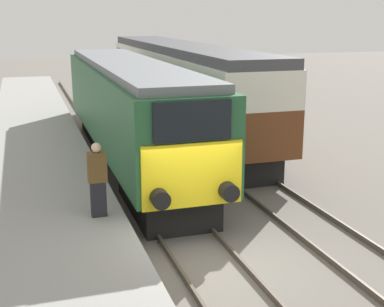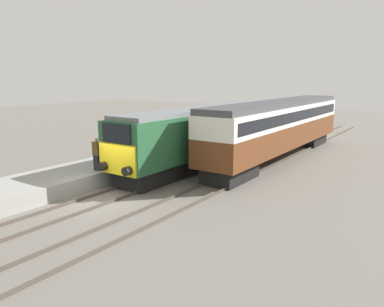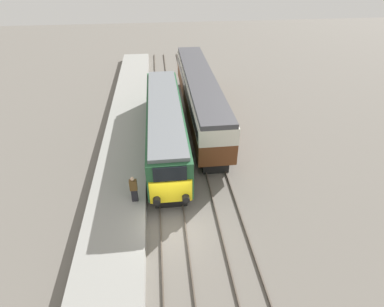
{
  "view_description": "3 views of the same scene",
  "coord_description": "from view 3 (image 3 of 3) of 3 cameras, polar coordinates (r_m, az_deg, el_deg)",
  "views": [
    {
      "loc": [
        -3.68,
        -10.33,
        5.47
      ],
      "look_at": [
        0.0,
        1.23,
        2.3
      ],
      "focal_mm": 50.0,
      "sensor_mm": 36.0,
      "label": 1
    },
    {
      "loc": [
        13.33,
        -11.56,
        5.76
      ],
      "look_at": [
        1.7,
        5.23,
        1.6
      ],
      "focal_mm": 35.0,
      "sensor_mm": 36.0,
      "label": 2
    },
    {
      "loc": [
        -0.28,
        -11.94,
        13.38
      ],
      "look_at": [
        1.7,
        5.23,
        1.6
      ],
      "focal_mm": 28.0,
      "sensor_mm": 36.0,
      "label": 3
    }
  ],
  "objects": [
    {
      "name": "ground_plane",
      "position": [
        17.94,
        -3.59,
        -14.06
      ],
      "size": [
        120.0,
        120.0,
        0.0
      ],
      "primitive_type": "plane",
      "color": "slate"
    },
    {
      "name": "rails_far_track",
      "position": [
        21.86,
        4.51,
        -3.37
      ],
      "size": [
        1.5,
        60.0,
        0.14
      ],
      "color": "#4C4238",
      "rests_on": "ground_plane"
    },
    {
      "name": "person_on_platform",
      "position": [
        18.11,
        -11.03,
        -6.66
      ],
      "size": [
        0.44,
        0.26,
        1.79
      ],
      "color": "black",
      "rests_on": "platform_left"
    },
    {
      "name": "locomotive",
      "position": [
        23.53,
        -5.12,
        5.68
      ],
      "size": [
        2.7,
        15.54,
        3.85
      ],
      "color": "black",
      "rests_on": "ground_plane"
    },
    {
      "name": "passenger_carriage",
      "position": [
        28.15,
        1.48,
        11.56
      ],
      "size": [
        2.75,
        18.69,
        4.16
      ],
      "color": "black",
      "rests_on": "ground_plane"
    },
    {
      "name": "rails_near_track",
      "position": [
        21.55,
        -4.44,
        -4.0
      ],
      "size": [
        1.51,
        60.0,
        0.14
      ],
      "color": "#4C4238",
      "rests_on": "ground_plane"
    },
    {
      "name": "platform_left",
      "position": [
        23.98,
        -12.73,
        0.56
      ],
      "size": [
        3.5,
        50.0,
        0.8
      ],
      "color": "gray",
      "rests_on": "ground_plane"
    }
  ]
}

